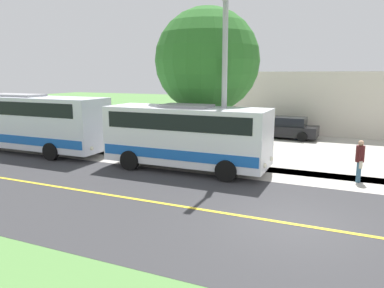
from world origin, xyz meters
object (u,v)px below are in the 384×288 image
(parked_car_near, at_px, (285,128))
(commercial_building, at_px, (365,101))
(street_light_pole, at_px, (224,78))
(transit_bus_rear, at_px, (18,120))
(tree_curbside, at_px, (207,61))
(shuttle_bus_front, at_px, (186,134))
(pedestrian_with_bags, at_px, (360,160))

(parked_car_near, height_order, commercial_building, commercial_building)
(street_light_pole, xyz_separation_m, parked_car_near, (-9.85, 1.07, -3.45))
(commercial_building, bearing_deg, transit_bus_rear, -46.87)
(parked_car_near, bearing_deg, street_light_pole, -6.19)
(street_light_pole, xyz_separation_m, tree_curbside, (-2.53, -1.76, 0.82))
(street_light_pole, bearing_deg, commercial_building, 159.94)
(transit_bus_rear, bearing_deg, tree_curbside, 105.96)
(shuttle_bus_front, distance_m, street_light_pole, 3.00)
(tree_curbside, bearing_deg, pedestrian_with_bags, 75.26)
(shuttle_bus_front, height_order, street_light_pole, street_light_pole)
(transit_bus_rear, xyz_separation_m, tree_curbside, (-2.95, 10.30, 3.20))
(commercial_building, bearing_deg, pedestrian_with_bags, -1.50)
(transit_bus_rear, distance_m, parked_car_near, 16.70)
(shuttle_bus_front, xyz_separation_m, commercial_building, (-16.93, 7.63, 0.61))
(pedestrian_with_bags, xyz_separation_m, commercial_building, (-15.94, 0.42, 1.32))
(shuttle_bus_front, distance_m, pedestrian_with_bags, 7.31)
(shuttle_bus_front, bearing_deg, street_light_pole, 103.96)
(transit_bus_rear, xyz_separation_m, commercial_building, (-16.95, 18.09, 0.48))
(shuttle_bus_front, relative_size, parked_car_near, 1.69)
(shuttle_bus_front, height_order, tree_curbside, tree_curbside)
(shuttle_bus_front, relative_size, street_light_pole, 1.01)
(transit_bus_rear, bearing_deg, pedestrian_with_bags, 93.26)
(commercial_building, bearing_deg, parked_car_near, -36.64)
(tree_curbside, relative_size, commercial_building, 0.36)
(transit_bus_rear, xyz_separation_m, street_light_pole, (-0.42, 12.06, 2.38))
(transit_bus_rear, xyz_separation_m, pedestrian_with_bags, (-1.01, 17.68, -0.84))
(pedestrian_with_bags, distance_m, street_light_pole, 6.50)
(shuttle_bus_front, distance_m, tree_curbside, 4.44)
(parked_car_near, relative_size, tree_curbside, 0.58)
(shuttle_bus_front, bearing_deg, pedestrian_with_bags, 97.78)
(pedestrian_with_bags, bearing_deg, parked_car_near, -153.84)
(street_light_pole, distance_m, commercial_building, 17.70)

